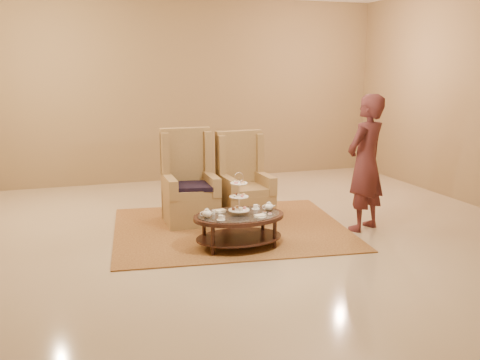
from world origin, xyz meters
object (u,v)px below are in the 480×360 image
object	(u,v)px
armchair_right	(243,190)
person	(366,163)
armchair_left	(189,191)
tea_table	(239,221)

from	to	relation	value
armchair_right	person	size ratio (longest dim) A/B	0.69
armchair_left	armchair_right	xyz separation A→B (m)	(0.79, -0.08, -0.02)
tea_table	armchair_left	distance (m)	1.35
person	armchair_left	bearing A→B (deg)	-53.51
tea_table	armchair_right	bearing A→B (deg)	68.98
armchair_right	person	xyz separation A→B (m)	(1.39, -1.04, 0.50)
armchair_right	person	distance (m)	1.80
armchair_right	tea_table	bearing A→B (deg)	-112.94
person	tea_table	bearing A→B (deg)	-20.55
tea_table	armchair_right	world-z (taller)	armchair_right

